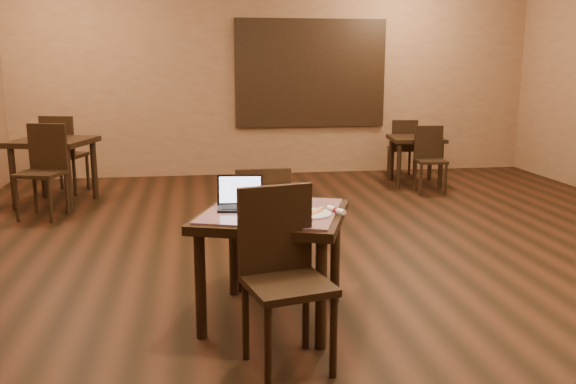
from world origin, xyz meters
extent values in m
plane|color=black|center=(0.00, 0.00, 0.00)|extent=(10.00, 10.00, 0.00)
cube|color=#906B49|center=(0.00, 5.00, 1.50)|extent=(8.00, 0.02, 3.00)
cube|color=navy|center=(0.50, 4.97, 1.55)|extent=(2.20, 0.04, 1.50)
cube|color=black|center=(0.50, 4.95, 1.55)|extent=(2.34, 0.02, 1.64)
cylinder|color=black|center=(-1.28, -0.78, 0.35)|extent=(0.07, 0.07, 0.71)
cylinder|color=black|center=(-1.03, -0.07, 0.35)|extent=(0.07, 0.07, 0.71)
cylinder|color=black|center=(-0.56, -1.03, 0.35)|extent=(0.07, 0.07, 0.71)
cylinder|color=black|center=(-0.31, -0.32, 0.35)|extent=(0.07, 0.07, 0.71)
cube|color=black|center=(-0.79, -0.55, 0.72)|extent=(1.17, 1.17, 0.06)
cube|color=#1827A2|center=(-0.79, -0.55, 0.76)|extent=(1.07, 1.07, 0.02)
cylinder|color=black|center=(-0.94, -1.48, 0.24)|extent=(0.04, 0.04, 0.48)
cylinder|color=black|center=(-1.02, -1.11, 0.24)|extent=(0.04, 0.04, 0.48)
cylinder|color=black|center=(-0.56, -1.39, 0.24)|extent=(0.04, 0.04, 0.48)
cylinder|color=black|center=(-0.65, -1.02, 0.24)|extent=(0.04, 0.04, 0.48)
cube|color=black|center=(-0.79, -1.25, 0.50)|extent=(0.54, 0.54, 0.04)
cube|color=black|center=(-0.84, -1.05, 0.78)|extent=(0.44, 0.14, 0.51)
cylinder|color=black|center=(-0.61, 0.32, 0.22)|extent=(0.04, 0.04, 0.44)
cylinder|color=black|center=(-0.62, -0.03, 0.22)|extent=(0.04, 0.04, 0.44)
cylinder|color=black|center=(-0.97, 0.33, 0.22)|extent=(0.04, 0.04, 0.44)
cylinder|color=black|center=(-0.97, -0.02, 0.22)|extent=(0.04, 0.04, 0.44)
cube|color=black|center=(-0.79, 0.15, 0.46)|extent=(0.42, 0.42, 0.04)
cube|color=black|center=(-0.80, -0.04, 0.72)|extent=(0.41, 0.05, 0.47)
cube|color=black|center=(-0.99, -0.50, 0.77)|extent=(0.33, 0.24, 0.01)
cube|color=black|center=(-0.99, -0.39, 0.87)|extent=(0.31, 0.08, 0.20)
cube|color=silver|center=(-0.99, -0.40, 0.87)|extent=(0.28, 0.06, 0.17)
cylinder|color=white|center=(-0.57, -0.73, 0.77)|extent=(0.27, 0.27, 0.01)
cylinder|color=silver|center=(-0.67, -0.31, 0.77)|extent=(0.38, 0.38, 0.01)
cylinder|color=#F7EAA4|center=(-0.67, -0.31, 0.78)|extent=(0.31, 0.31, 0.02)
torus|color=#BB8D3C|center=(-0.67, -0.31, 0.78)|extent=(0.32, 0.32, 0.02)
cube|color=silver|center=(-0.65, -0.33, 0.79)|extent=(0.21, 0.27, 0.01)
cylinder|color=white|center=(-0.39, -0.69, 0.78)|extent=(0.10, 0.16, 0.03)
cylinder|color=maroon|center=(-0.39, -0.69, 0.78)|extent=(0.05, 0.04, 0.04)
cylinder|color=black|center=(1.49, 3.57, 0.32)|extent=(0.06, 0.06, 0.65)
cylinder|color=black|center=(1.56, 4.15, 0.32)|extent=(0.06, 0.06, 0.65)
cylinder|color=black|center=(2.07, 3.50, 0.32)|extent=(0.06, 0.06, 0.65)
cylinder|color=black|center=(2.14, 4.07, 0.32)|extent=(0.06, 0.06, 0.65)
cube|color=black|center=(1.81, 3.82, 0.66)|extent=(0.81, 0.81, 0.05)
cylinder|color=black|center=(1.63, 3.09, 0.20)|extent=(0.04, 0.04, 0.41)
cylinder|color=black|center=(1.67, 3.41, 0.20)|extent=(0.04, 0.04, 0.41)
cylinder|color=black|center=(1.96, 3.05, 0.20)|extent=(0.04, 0.04, 0.41)
cylinder|color=black|center=(2.00, 3.37, 0.20)|extent=(0.04, 0.04, 0.41)
cube|color=black|center=(1.81, 3.23, 0.43)|extent=(0.43, 0.43, 0.04)
cube|color=black|center=(1.83, 3.40, 0.66)|extent=(0.38, 0.08, 0.44)
cylinder|color=black|center=(2.00, 4.56, 0.20)|extent=(0.04, 0.04, 0.41)
cylinder|color=black|center=(1.96, 4.23, 0.20)|extent=(0.04, 0.04, 0.41)
cylinder|color=black|center=(1.67, 4.60, 0.20)|extent=(0.04, 0.04, 0.41)
cylinder|color=black|center=(1.63, 4.27, 0.20)|extent=(0.04, 0.04, 0.41)
cube|color=black|center=(1.81, 4.41, 0.43)|extent=(0.43, 0.43, 0.04)
cube|color=black|center=(1.79, 4.24, 0.66)|extent=(0.38, 0.08, 0.44)
cylinder|color=black|center=(-3.42, 3.03, 0.38)|extent=(0.08, 0.08, 0.76)
cylinder|color=black|center=(-3.24, 3.69, 0.38)|extent=(0.08, 0.08, 0.76)
cylinder|color=black|center=(-2.76, 2.84, 0.38)|extent=(0.08, 0.08, 0.76)
cylinder|color=black|center=(-2.58, 3.50, 0.38)|extent=(0.08, 0.08, 0.76)
cube|color=black|center=(-3.00, 3.27, 0.77)|extent=(1.06, 1.06, 0.06)
cylinder|color=black|center=(-3.24, 2.43, 0.24)|extent=(0.04, 0.04, 0.48)
cylinder|color=black|center=(-3.13, 2.81, 0.24)|extent=(0.04, 0.04, 0.48)
cylinder|color=black|center=(-2.87, 2.33, 0.24)|extent=(0.04, 0.04, 0.48)
cylinder|color=black|center=(-2.76, 2.70, 0.24)|extent=(0.04, 0.04, 0.48)
cube|color=black|center=(-3.00, 2.57, 0.51)|extent=(0.56, 0.56, 0.04)
cube|color=black|center=(-2.94, 2.76, 0.79)|extent=(0.45, 0.16, 0.52)
cylinder|color=black|center=(-2.76, 4.10, 0.24)|extent=(0.04, 0.04, 0.48)
cylinder|color=black|center=(-2.87, 3.73, 0.24)|extent=(0.04, 0.04, 0.48)
cylinder|color=black|center=(-3.13, 4.20, 0.24)|extent=(0.04, 0.04, 0.48)
cylinder|color=black|center=(-3.24, 3.83, 0.24)|extent=(0.04, 0.04, 0.48)
cube|color=black|center=(-3.00, 3.97, 0.51)|extent=(0.56, 0.56, 0.04)
cube|color=black|center=(-3.06, 3.77, 0.79)|extent=(0.45, 0.16, 0.52)
camera|label=1|loc=(-1.28, -4.42, 1.71)|focal=38.00mm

